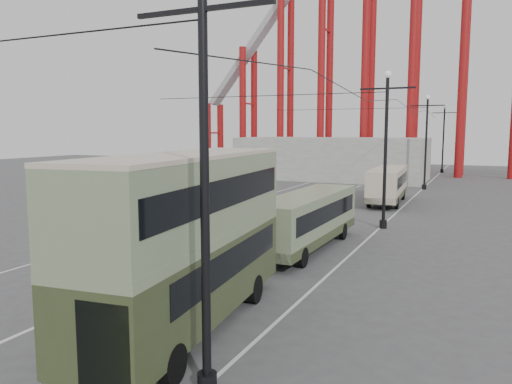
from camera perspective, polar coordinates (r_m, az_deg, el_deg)
The scene contains 12 objects.
ground at distance 17.34m, azimuth -16.95°, elevation -13.00°, with size 160.00×160.00×0.00m, color #49494B.
road_markings at distance 34.42m, azimuth 4.19°, elevation -2.77°, with size 12.52×120.00×0.01m.
lamp_post_near at distance 10.75m, azimuth -6.11°, elevation 17.78°, with size 3.20×0.44×10.80m.
lamp_post_mid at distance 30.58m, azimuth 14.58°, elevation 4.61°, with size 3.20×0.44×9.32m.
lamp_post_far at distance 52.38m, azimuth 18.86°, elevation 5.37°, with size 3.20×0.44×9.32m.
lamp_post_distant at distance 74.29m, azimuth 20.62°, elevation 5.68°, with size 3.20×0.44×9.32m.
roller_coaster at distance 72.32m, azimuth 14.14°, elevation 20.48°, with size 52.95×5.00×55.48m.
fairground_shed at distance 61.57m, azimuth 8.65°, elevation 3.83°, with size 22.00×10.00×5.00m, color gray.
double_decker_bus at distance 14.67m, azimuth -7.70°, elevation -4.58°, with size 3.41×9.89×5.20m.
single_decker_green at distance 24.79m, azimuth 5.85°, elevation -2.98°, with size 2.44×9.80×2.76m.
single_decker_cream at distance 41.69m, azimuth 14.82°, elevation 0.93°, with size 2.83×9.19×2.82m.
pedestrian at distance 25.99m, azimuth -2.25°, elevation -3.74°, with size 0.73×0.48×2.00m, color black.
Camera 1 is at (10.97, -12.09, 5.85)m, focal length 35.00 mm.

